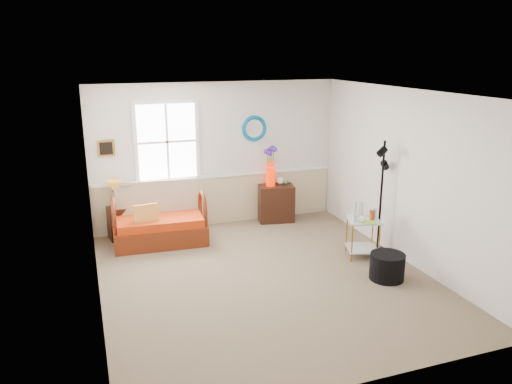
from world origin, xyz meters
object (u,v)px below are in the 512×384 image
object	(u,v)px
loveseat	(159,215)
floor_lamp	(381,197)
side_table	(362,238)
cabinet	(276,203)
ottoman	(387,267)
lamp_stand	(118,223)

from	to	relation	value
loveseat	floor_lamp	size ratio (longest dim) A/B	0.84
side_table	floor_lamp	distance (m)	0.71
cabinet	floor_lamp	world-z (taller)	floor_lamp
cabinet	ottoman	xyz separation A→B (m)	(0.55, -2.86, -0.16)
cabinet	side_table	distance (m)	2.14
floor_lamp	ottoman	distance (m)	1.27
lamp_stand	floor_lamp	world-z (taller)	floor_lamp
floor_lamp	ottoman	world-z (taller)	floor_lamp
cabinet	side_table	xyz separation A→B (m)	(0.64, -2.05, -0.04)
ottoman	loveseat	bearing A→B (deg)	138.66
ottoman	lamp_stand	bearing A→B (deg)	140.11
floor_lamp	loveseat	bearing A→B (deg)	145.12
loveseat	cabinet	xyz separation A→B (m)	(2.25, 0.40, -0.15)
loveseat	lamp_stand	bearing A→B (deg)	150.55
loveseat	lamp_stand	xyz separation A→B (m)	(-0.65, 0.42, -0.21)
lamp_stand	side_table	world-z (taller)	side_table
cabinet	side_table	bearing A→B (deg)	-62.27
lamp_stand	floor_lamp	distance (m)	4.40
loveseat	cabinet	size ratio (longest dim) A/B	2.18
side_table	ottoman	bearing A→B (deg)	-95.89
cabinet	floor_lamp	xyz separation A→B (m)	(1.01, -1.91, 0.55)
side_table	ottoman	size ratio (longest dim) A/B	1.26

